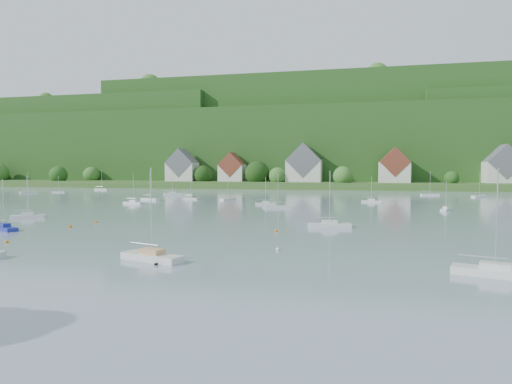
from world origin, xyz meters
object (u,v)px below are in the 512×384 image
near_sailboat_1 (4,227)px  near_sailboat_4 (495,271)px  near_sailboat_3 (330,225)px  near_sailboat_2 (152,256)px  near_sailboat_6 (28,216)px

near_sailboat_1 → near_sailboat_4: (61.32, -14.58, 0.05)m
near_sailboat_4 → near_sailboat_3: bearing=136.0°
near_sailboat_1 → near_sailboat_3: 48.09m
near_sailboat_1 → near_sailboat_3: (46.13, 13.60, 0.03)m
near_sailboat_2 → near_sailboat_6: 48.89m
near_sailboat_1 → near_sailboat_4: near_sailboat_4 is taller
near_sailboat_4 → near_sailboat_1: bearing=-175.7°
near_sailboat_4 → near_sailboat_6: (-69.58, 29.24, -0.04)m
near_sailboat_1 → near_sailboat_3: bearing=40.4°
near_sailboat_1 → near_sailboat_3: near_sailboat_3 is taller
near_sailboat_3 → near_sailboat_6: bearing=166.9°
near_sailboat_1 → near_sailboat_6: bearing=143.4°
near_sailboat_3 → near_sailboat_6: (-54.40, 1.06, -0.03)m
near_sailboat_1 → near_sailboat_2: bearing=-2.0°
near_sailboat_2 → near_sailboat_3: 32.48m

